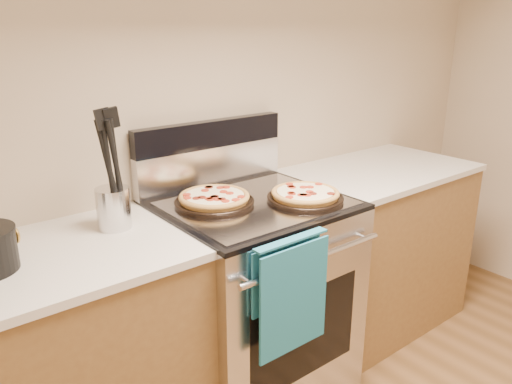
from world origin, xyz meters
TOP-DOWN VIEW (x-y plane):
  - wall_back at (0.00, 2.00)m, footprint 4.00×0.00m
  - range_body at (0.00, 1.65)m, footprint 0.76×0.68m
  - oven_window at (0.00, 1.31)m, footprint 0.56×0.01m
  - cooktop at (0.00, 1.65)m, footprint 0.76×0.68m
  - backsplash_lower at (0.00, 1.96)m, footprint 0.76×0.06m
  - backsplash_upper at (0.00, 1.96)m, footprint 0.76×0.06m
  - oven_handle at (0.00, 1.27)m, footprint 0.70×0.03m
  - dish_towel at (-0.12, 1.27)m, footprint 0.32×0.05m
  - foil_sheet at (0.00, 1.62)m, footprint 0.70×0.55m
  - cabinet_left at (-0.88, 1.68)m, footprint 1.00×0.62m
  - countertop_left at (-0.88, 1.68)m, footprint 1.02×0.64m
  - cabinet_right at (0.88, 1.68)m, footprint 1.00×0.62m
  - countertop_right at (0.88, 1.68)m, footprint 1.02×0.64m
  - pepperoni_pizza_back at (-0.15, 1.72)m, footprint 0.34×0.34m
  - pepperoni_pizza_front at (0.18, 1.52)m, footprint 0.33×0.33m
  - utensil_crock at (-0.56, 1.77)m, footprint 0.15×0.15m

SIDE VIEW (x-z plane):
  - cabinet_left at x=-0.88m, z-range 0.00..0.88m
  - cabinet_right at x=0.88m, z-range 0.00..0.88m
  - range_body at x=0.00m, z-range 0.00..0.90m
  - oven_window at x=0.00m, z-range 0.25..0.65m
  - dish_towel at x=-0.12m, z-range 0.49..0.91m
  - oven_handle at x=0.00m, z-range 0.79..0.81m
  - countertop_left at x=-0.88m, z-range 0.88..0.91m
  - countertop_right at x=0.88m, z-range 0.88..0.91m
  - cooktop at x=0.00m, z-range 0.90..0.92m
  - foil_sheet at x=0.00m, z-range 0.92..0.93m
  - pepperoni_pizza_front at x=0.18m, z-range 0.93..0.97m
  - pepperoni_pizza_back at x=-0.15m, z-range 0.93..0.97m
  - utensil_crock at x=-0.56m, z-range 0.91..1.06m
  - backsplash_lower at x=0.00m, z-range 0.92..1.10m
  - backsplash_upper at x=0.00m, z-range 1.10..1.22m
  - wall_back at x=0.00m, z-range -0.65..3.35m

